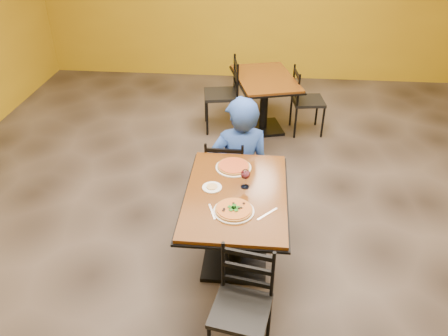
# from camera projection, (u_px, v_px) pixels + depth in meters

# --- Properties ---
(floor) EXTENTS (7.00, 8.00, 0.01)m
(floor) POSITION_uv_depth(u_px,v_px,m) (238.00, 225.00, 4.34)
(floor) COLOR black
(floor) RESTS_ON ground
(table_main) EXTENTS (0.83, 1.23, 0.75)m
(table_main) POSITION_uv_depth(u_px,v_px,m) (236.00, 212.00, 3.62)
(table_main) COLOR #5D2E0E
(table_main) RESTS_ON floor
(table_second) EXTENTS (1.00, 1.24, 0.75)m
(table_second) POSITION_uv_depth(u_px,v_px,m) (265.00, 92.00, 5.74)
(table_second) COLOR #5D2E0E
(table_second) RESTS_ON floor
(chair_main_near) EXTENTS (0.44, 0.44, 0.84)m
(chair_main_near) POSITION_uv_depth(u_px,v_px,m) (241.00, 311.00, 2.95)
(chair_main_near) COLOR black
(chair_main_near) RESTS_ON floor
(chair_main_far) EXTENTS (0.38, 0.38, 0.83)m
(chair_main_far) POSITION_uv_depth(u_px,v_px,m) (226.00, 173.00, 4.37)
(chair_main_far) COLOR black
(chair_main_far) RESTS_ON floor
(chair_second_left) EXTENTS (0.50, 0.50, 0.96)m
(chair_second_left) POSITION_uv_depth(u_px,v_px,m) (221.00, 95.00, 5.82)
(chair_second_left) COLOR black
(chair_second_left) RESTS_ON floor
(chair_second_right) EXTENTS (0.44, 0.44, 0.88)m
(chair_second_right) POSITION_uv_depth(u_px,v_px,m) (308.00, 101.00, 5.76)
(chair_second_right) COLOR black
(chair_second_right) RESTS_ON floor
(diner) EXTENTS (0.68, 0.53, 1.23)m
(diner) POSITION_uv_depth(u_px,v_px,m) (240.00, 155.00, 4.27)
(diner) COLOR #1B3499
(diner) RESTS_ON floor
(plate_main) EXTENTS (0.31, 0.31, 0.01)m
(plate_main) POSITION_uv_depth(u_px,v_px,m) (234.00, 211.00, 3.31)
(plate_main) COLOR white
(plate_main) RESTS_ON table_main
(pizza_main) EXTENTS (0.28, 0.28, 0.02)m
(pizza_main) POSITION_uv_depth(u_px,v_px,m) (234.00, 209.00, 3.30)
(pizza_main) COLOR maroon
(pizza_main) RESTS_ON plate_main
(plate_far) EXTENTS (0.31, 0.31, 0.01)m
(plate_far) POSITION_uv_depth(u_px,v_px,m) (233.00, 168.00, 3.82)
(plate_far) COLOR white
(plate_far) RESTS_ON table_main
(pizza_far) EXTENTS (0.28, 0.28, 0.02)m
(pizza_far) POSITION_uv_depth(u_px,v_px,m) (233.00, 166.00, 3.81)
(pizza_far) COLOR orange
(pizza_far) RESTS_ON plate_far
(side_plate) EXTENTS (0.16, 0.16, 0.01)m
(side_plate) POSITION_uv_depth(u_px,v_px,m) (212.00, 187.00, 3.57)
(side_plate) COLOR white
(side_plate) RESTS_ON table_main
(dip) EXTENTS (0.09, 0.09, 0.01)m
(dip) POSITION_uv_depth(u_px,v_px,m) (212.00, 187.00, 3.57)
(dip) COLOR tan
(dip) RESTS_ON side_plate
(wine_glass) EXTENTS (0.08, 0.08, 0.18)m
(wine_glass) POSITION_uv_depth(u_px,v_px,m) (245.00, 178.00, 3.54)
(wine_glass) COLOR white
(wine_glass) RESTS_ON table_main
(fork) EXTENTS (0.08, 0.18, 0.00)m
(fork) POSITION_uv_depth(u_px,v_px,m) (212.00, 212.00, 3.31)
(fork) COLOR silver
(fork) RESTS_ON table_main
(knife) EXTENTS (0.15, 0.16, 0.00)m
(knife) POSITION_uv_depth(u_px,v_px,m) (267.00, 214.00, 3.29)
(knife) COLOR silver
(knife) RESTS_ON table_main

